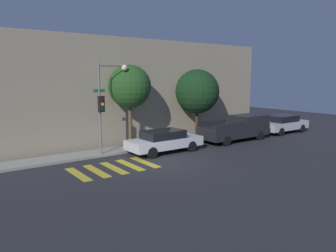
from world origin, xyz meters
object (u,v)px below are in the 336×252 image
sedan_middle (283,124)px  tree_near_corner (130,87)px  tree_midblock (197,92)px  sedan_near_corner (164,141)px  pickup_truck (237,128)px  traffic_light_pole (106,96)px

sedan_middle → tree_near_corner: tree_near_corner is taller
sedan_middle → tree_midblock: (-7.46, 2.14, 2.73)m
sedan_near_corner → tree_midblock: size_ratio=0.92×
pickup_truck → sedan_middle: pickup_truck is taller
sedan_middle → tree_midblock: 8.23m
tree_midblock → traffic_light_pole: bearing=-173.4°
pickup_truck → tree_midblock: size_ratio=1.08×
traffic_light_pole → tree_near_corner: (2.02, 0.87, 0.48)m
pickup_truck → tree_near_corner: (-7.58, 2.14, 3.04)m
pickup_truck → tree_near_corner: 8.45m
traffic_light_pole → tree_midblock: 7.66m
pickup_truck → tree_midblock: bearing=132.9°
traffic_light_pole → sedan_near_corner: size_ratio=1.14×
tree_near_corner → tree_midblock: 5.61m
tree_near_corner → tree_midblock: bearing=0.0°
traffic_light_pole → pickup_truck: bearing=-7.5°
tree_midblock → sedan_middle: bearing=-16.0°
traffic_light_pole → sedan_near_corner: (3.13, -1.27, -2.74)m
sedan_middle → tree_midblock: tree_midblock is taller
traffic_light_pole → sedan_middle: size_ratio=1.15×
traffic_light_pole → sedan_middle: traffic_light_pole is taller
traffic_light_pole → tree_near_corner: size_ratio=1.01×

